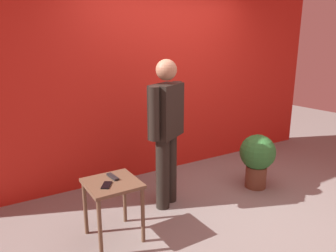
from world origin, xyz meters
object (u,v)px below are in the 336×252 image
(tv_remote, at_px, (113,177))
(side_table, at_px, (112,192))
(standing_person, at_px, (166,127))
(potted_plant, at_px, (257,157))
(cell_phone, at_px, (106,185))

(tv_remote, bearing_deg, side_table, -121.42)
(standing_person, bearing_deg, tv_remote, -163.20)
(tv_remote, relative_size, potted_plant, 0.25)
(standing_person, xyz_separation_m, potted_plant, (1.19, -0.22, -0.50))
(side_table, relative_size, cell_phone, 3.91)
(cell_phone, relative_size, potted_plant, 0.21)
(potted_plant, bearing_deg, standing_person, 169.32)
(side_table, xyz_separation_m, cell_phone, (-0.07, -0.05, 0.11))
(standing_person, xyz_separation_m, tv_remote, (-0.71, -0.22, -0.33))
(standing_person, distance_m, potted_plant, 1.31)
(cell_phone, xyz_separation_m, potted_plant, (2.01, 0.12, -0.16))
(potted_plant, bearing_deg, tv_remote, 179.71)
(side_table, bearing_deg, cell_phone, -144.72)
(cell_phone, distance_m, potted_plant, 2.02)
(cell_phone, xyz_separation_m, tv_remote, (0.11, 0.13, 0.01))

